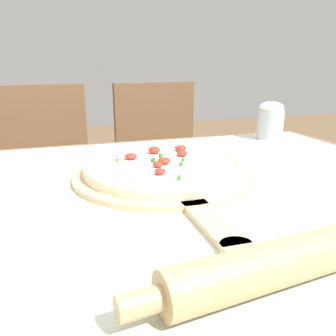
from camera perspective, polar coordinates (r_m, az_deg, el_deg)
name	(u,v)px	position (r m, az deg, el deg)	size (l,w,h in m)	color
dining_table	(155,239)	(0.73, -2.16, -11.29)	(1.35, 0.99, 0.72)	brown
towel_cloth	(154,194)	(0.69, -2.24, -4.14)	(1.27, 0.91, 0.00)	silver
pizza_peel	(166,177)	(0.76, -0.30, -1.45)	(0.39, 0.56, 0.01)	#D6B784
pizza	(164,166)	(0.77, -0.68, 0.27)	(0.34, 0.34, 0.04)	beige
rolling_pin	(308,255)	(0.46, 21.58, -12.84)	(0.47, 0.10, 0.05)	tan
chair_left	(47,177)	(1.58, -18.86, -1.31)	(0.43, 0.43, 0.88)	brown
chair_right	(161,166)	(1.64, -1.08, 0.26)	(0.42, 0.42, 0.88)	brown
flour_cup	(271,120)	(1.21, 16.12, 7.38)	(0.08, 0.08, 0.12)	#B2B7BC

